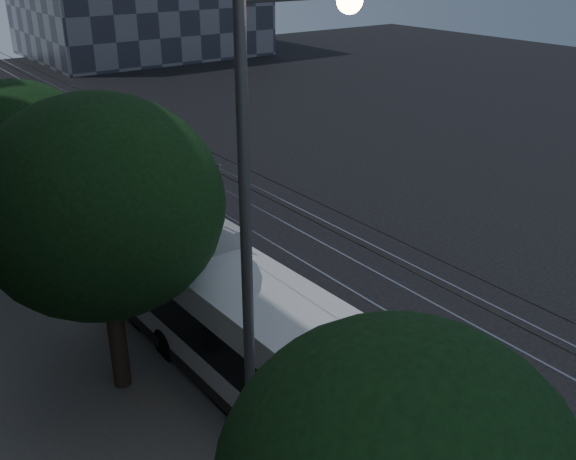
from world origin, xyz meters
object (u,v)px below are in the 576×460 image
at_px(car_white_b, 22,175).
at_px(car_white_a, 60,209).
at_px(streetlamp_near, 266,224).
at_px(pickup_silver, 155,244).
at_px(car_white_c, 10,132).
at_px(trolleybus, 249,333).

bearing_deg(car_white_b, car_white_a, -67.92).
height_order(car_white_a, streetlamp_near, streetlamp_near).
bearing_deg(streetlamp_near, car_white_a, 86.25).
bearing_deg(streetlamp_near, car_white_b, 87.18).
distance_m(car_white_a, streetlamp_near, 17.40).
xyz_separation_m(pickup_silver, car_white_a, (-1.60, 5.44, -0.07)).
relative_size(car_white_a, streetlamp_near, 0.44).
bearing_deg(car_white_c, pickup_silver, -71.40).
bearing_deg(trolleybus, pickup_silver, 80.41).
height_order(car_white_a, car_white_b, car_white_a).
bearing_deg(pickup_silver, streetlamp_near, -109.25).
xyz_separation_m(pickup_silver, streetlamp_near, (-2.68, -11.07, 5.31)).
bearing_deg(car_white_b, car_white_c, 101.03).
height_order(car_white_b, streetlamp_near, streetlamp_near).
xyz_separation_m(car_white_b, car_white_c, (1.60, 8.19, -0.01)).
relative_size(pickup_silver, streetlamp_near, 0.59).
bearing_deg(pickup_silver, car_white_b, 92.70).
bearing_deg(car_white_c, streetlamp_near, -76.48).
bearing_deg(streetlamp_near, pickup_silver, 76.37).
bearing_deg(pickup_silver, trolleybus, -103.65).
bearing_deg(car_white_c, car_white_b, -82.46).
relative_size(pickup_silver, car_white_c, 1.42).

